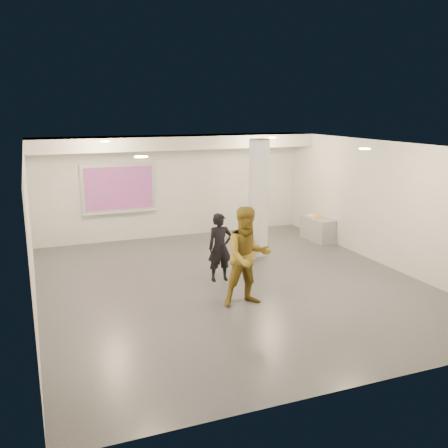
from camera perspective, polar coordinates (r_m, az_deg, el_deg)
name	(u,v)px	position (r m, az deg, el deg)	size (l,w,h in m)	color
floor	(231,283)	(11.03, 0.76, -6.78)	(8.00, 9.00, 0.01)	#3C3E44
ceiling	(231,145)	(10.39, 0.81, 8.96)	(8.00, 9.00, 0.01)	white
wall_back	(173,186)	(14.80, -5.82, 4.31)	(8.00, 0.01, 3.00)	silver
wall_front	(360,285)	(6.81, 15.32, -6.71)	(8.00, 0.01, 3.00)	silver
wall_left	(30,233)	(9.86, -21.28, -1.01)	(0.01, 9.00, 3.00)	silver
wall_right	(384,204)	(12.65, 17.84, 2.23)	(0.01, 9.00, 3.00)	silver
soffit_band	(178,142)	(14.13, -5.33, 9.29)	(8.00, 1.10, 0.36)	silver
downlight_nw	(105,142)	(12.24, -13.47, 9.15)	(0.22, 0.22, 0.02)	#FFC881
downlight_ne	(272,138)	(13.58, 5.50, 9.81)	(0.22, 0.22, 0.02)	#FFC881
downlight_sw	(141,157)	(8.31, -9.46, 7.59)	(0.22, 0.22, 0.02)	#FFC881
downlight_se	(365,149)	(10.18, 15.80, 8.27)	(0.22, 0.22, 0.02)	#FFC881
column	(259,198)	(12.82, 3.97, 2.97)	(0.52, 0.52, 3.00)	silver
projection_screen	(119,189)	(14.41, -11.91, 3.97)	(2.10, 0.13, 1.42)	silver
credenza	(318,229)	(14.68, 10.64, -0.57)	(0.48, 1.14, 0.67)	gray
papers_stack	(314,215)	(14.86, 10.27, 0.98)	(0.26, 0.34, 0.02)	white
postit_pad	(317,216)	(14.71, 10.63, 0.86)	(0.22, 0.30, 0.03)	yellow
cardboard_back	(249,243)	(12.90, 2.84, -2.22)	(0.63, 0.06, 0.68)	olive
cardboard_front	(248,251)	(12.52, 2.74, -3.12)	(0.46, 0.05, 0.51)	olive
woman	(220,247)	(10.99, -0.46, -2.69)	(0.55, 0.36, 1.52)	black
man	(248,256)	(9.61, 2.73, -3.73)	(0.94, 0.74, 1.94)	olive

